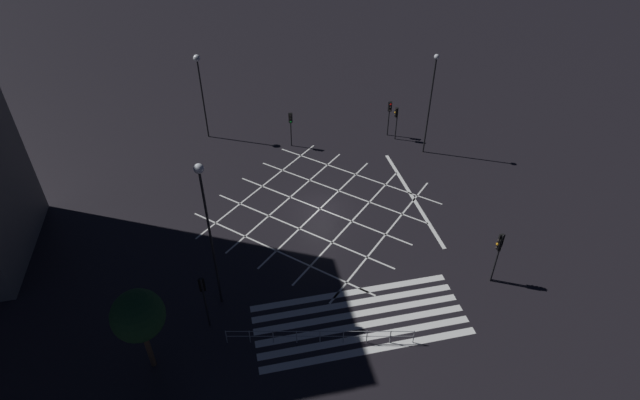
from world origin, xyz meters
The scene contains 13 objects.
ground_plane centered at (0.00, 0.00, 0.00)m, with size 200.00×200.00×0.00m, color black.
road_markings centered at (0.46, -6.76, 0.00)m, with size 19.38×23.47×0.01m.
traffic_light_median_north centered at (-0.53, 9.96, 2.47)m, with size 0.36×0.39×3.45m.
traffic_light_se_cross centered at (9.34, -9.92, 2.83)m, with size 0.36×0.39×3.97m.
traffic_light_ne_main centered at (9.31, 9.15, 2.39)m, with size 0.39×0.36×3.34m.
traffic_light_sw_cross centered at (-8.96, -9.62, 2.77)m, with size 0.36×0.39×3.87m.
traffic_light_ne_cross centered at (8.93, 9.96, 2.56)m, with size 0.36×0.39×3.57m.
traffic_light_se_main centered at (9.33, -9.92, 2.64)m, with size 0.39×0.36×3.69m.
street_lamp_east centered at (11.16, 6.34, 5.89)m, with size 0.43×0.43×9.26m.
street_lamp_west centered at (-8.15, -7.94, 7.30)m, with size 0.55×0.55×10.30m.
street_lamp_far centered at (-8.09, 13.50, 6.31)m, with size 0.62×0.62×8.16m.
street_tree_near centered at (-12.13, -11.84, 4.10)m, with size 2.77×2.77×5.52m.
pedestrian_railing centered at (-2.74, -12.41, 0.67)m, with size 10.61×2.38×1.05m.
Camera 1 is at (-6.68, -30.22, 24.08)m, focal length 28.00 mm.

